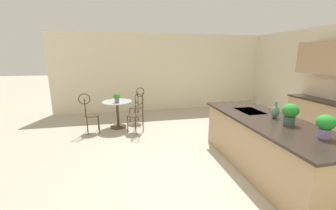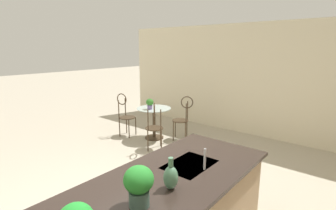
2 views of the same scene
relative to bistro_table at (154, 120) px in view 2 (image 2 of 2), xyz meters
The scene contains 9 objects.
wall_left_window 2.62m from the bistro_table, 136.08° to the left, with size 0.12×7.80×2.70m, color beige.
bistro_table is the anchor object (origin of this frame).
chair_near_window 0.73m from the bistro_table, 42.95° to the left, with size 0.54×0.54×1.04m.
chair_by_island 0.75m from the bistro_table, 67.60° to the right, with size 0.45×0.51×1.04m.
chair_toward_desk 0.69m from the bistro_table, 121.72° to the left, with size 0.51×0.52×1.04m.
sink_faucet 3.58m from the bistro_table, 50.70° to the left, with size 0.02×0.02×0.22m, color #B2B5BA.
potted_plant_on_table 0.45m from the bistro_table, ahead, with size 0.17×0.17×0.24m.
potted_plant_counter_near 4.14m from the bistro_table, 40.83° to the left, with size 0.23×0.23×0.33m.
vase_on_counter 3.89m from the bistro_table, 44.59° to the left, with size 0.13×0.13×0.29m.
Camera 2 is at (1.83, 2.26, 2.12)m, focal length 27.54 mm.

